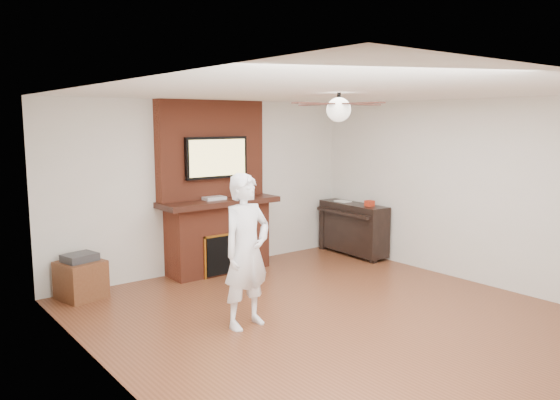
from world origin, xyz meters
TOP-DOWN VIEW (x-y plane):
  - room_shell at (0.00, 0.00)m, footprint 5.36×5.86m
  - fireplace at (0.00, 2.55)m, footprint 1.78×0.64m
  - tv at (0.00, 2.50)m, footprint 1.00×0.08m
  - ceiling_fan at (-0.00, 0.00)m, footprint 1.21×1.21m
  - person at (-0.90, 0.44)m, footprint 0.66×0.48m
  - side_table at (-2.01, 2.48)m, footprint 0.59×0.59m
  - piano at (2.29, 2.00)m, footprint 0.55×1.33m
  - cable_box at (-0.08, 2.45)m, footprint 0.32×0.18m
  - candle_orange at (-0.16, 2.31)m, footprint 0.07×0.07m
  - candle_green at (-0.03, 2.30)m, footprint 0.07×0.07m
  - candle_cream at (0.05, 2.35)m, footprint 0.07×0.07m
  - candle_blue at (0.28, 2.33)m, footprint 0.06×0.06m

SIDE VIEW (x-z plane):
  - candle_green at x=-0.03m, z-range 0.00..0.09m
  - candle_blue at x=0.28m, z-range 0.00..0.09m
  - candle_cream at x=0.05m, z-range 0.00..0.12m
  - candle_orange at x=-0.16m, z-range 0.00..0.12m
  - side_table at x=-2.01m, z-range -0.02..0.55m
  - piano at x=2.29m, z-range -0.01..0.93m
  - person at x=-0.90m, z-range 0.00..1.66m
  - fireplace at x=0.00m, z-range -0.25..2.25m
  - cable_box at x=-0.08m, z-range 1.08..1.12m
  - room_shell at x=0.00m, z-range -0.18..2.68m
  - tv at x=0.00m, z-range 1.38..1.98m
  - ceiling_fan at x=0.00m, z-range 2.18..2.49m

